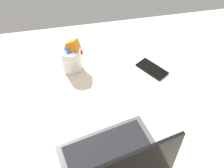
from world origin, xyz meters
The scene contains 4 objects.
bed_mattress centered at (0.00, 0.00, 9.00)cm, with size 180.00×140.00×18.00cm, color beige.
laptop centered at (8.77, 13.52, 22.41)cm, with size 37.15×29.52×23.00cm.
snack_cup centered at (17.86, -36.96, 24.25)cm, with size 10.02×9.79×15.46cm.
cell_phone centered at (-17.11, -29.06, 18.40)cm, with size 6.80×14.00×0.80cm, color black.
Camera 1 is at (17.23, 50.80, 100.83)cm, focal length 41.85 mm.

